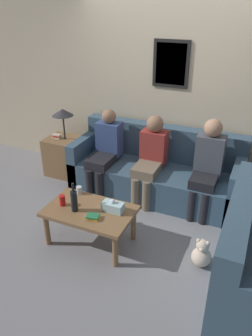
# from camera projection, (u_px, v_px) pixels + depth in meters

# --- Properties ---
(ground_plane) EXTENTS (16.00, 16.00, 0.00)m
(ground_plane) POSITION_uv_depth(u_px,v_px,m) (142.00, 210.00, 4.27)
(ground_plane) COLOR gray
(wall_back) EXTENTS (9.00, 0.08, 2.60)m
(wall_back) POSITION_uv_depth(u_px,v_px,m) (170.00, 94.00, 4.44)
(wall_back) COLOR beige
(wall_back) RESTS_ON ground_plane
(couch_main) EXTENTS (2.29, 0.85, 0.90)m
(couch_main) POSITION_uv_depth(u_px,v_px,m) (156.00, 172.00, 4.54)
(couch_main) COLOR #385166
(couch_main) RESTS_ON ground_plane
(coffee_table) EXTENTS (0.95, 0.59, 0.43)m
(coffee_table) POSITION_uv_depth(u_px,v_px,m) (90.00, 214.00, 3.56)
(coffee_table) COLOR olive
(coffee_table) RESTS_ON ground_plane
(side_table_with_lamp) EXTENTS (0.47, 0.47, 1.05)m
(side_table_with_lamp) POSITION_uv_depth(u_px,v_px,m) (63.00, 153.00, 5.03)
(side_table_with_lamp) COLOR olive
(side_table_with_lamp) RESTS_ON ground_plane
(wine_bottle) EXTENTS (0.07, 0.07, 0.34)m
(wine_bottle) POSITION_uv_depth(u_px,v_px,m) (74.00, 200.00, 3.46)
(wine_bottle) COLOR black
(wine_bottle) RESTS_ON coffee_table
(drinking_glass) EXTENTS (0.07, 0.07, 0.09)m
(drinking_glass) POSITION_uv_depth(u_px,v_px,m) (79.00, 190.00, 3.80)
(drinking_glass) COLOR silver
(drinking_glass) RESTS_ON coffee_table
(book_stack) EXTENTS (0.14, 0.12, 0.04)m
(book_stack) POSITION_uv_depth(u_px,v_px,m) (93.00, 217.00, 3.38)
(book_stack) COLOR gold
(book_stack) RESTS_ON coffee_table
(soda_can) EXTENTS (0.07, 0.07, 0.12)m
(soda_can) POSITION_uv_depth(u_px,v_px,m) (62.00, 200.00, 3.58)
(soda_can) COLOR red
(soda_can) RESTS_ON coffee_table
(tissue_box) EXTENTS (0.23, 0.12, 0.15)m
(tissue_box) POSITION_uv_depth(u_px,v_px,m) (113.00, 207.00, 3.49)
(tissue_box) COLOR silver
(tissue_box) RESTS_ON coffee_table
(person_left) EXTENTS (0.34, 0.64, 1.13)m
(person_left) POSITION_uv_depth(u_px,v_px,m) (105.00, 149.00, 4.52)
(person_left) COLOR black
(person_left) RESTS_ON ground_plane
(person_middle) EXTENTS (0.34, 0.62, 1.13)m
(person_middle) POSITION_uv_depth(u_px,v_px,m) (151.00, 156.00, 4.29)
(person_middle) COLOR #756651
(person_middle) RESTS_ON ground_plane
(person_right) EXTENTS (0.34, 0.57, 1.20)m
(person_right) POSITION_uv_depth(u_px,v_px,m) (207.00, 164.00, 4.01)
(person_right) COLOR black
(person_right) RESTS_ON ground_plane
(teddy_bear) EXTENTS (0.20, 0.20, 0.32)m
(teddy_bear) POSITION_uv_depth(u_px,v_px,m) (201.00, 254.00, 3.34)
(teddy_bear) COLOR beige
(teddy_bear) RESTS_ON ground_plane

